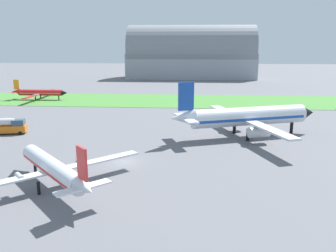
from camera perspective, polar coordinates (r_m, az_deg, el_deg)
The scene contains 7 objects.
ground_plane at distance 55.02m, azimuth -7.08°, elevation -5.84°, with size 600.00×600.00×0.00m, color slate.
grass_taxiway_strip at distance 114.66m, azimuth -0.94°, elevation 4.24°, with size 360.00×28.00×0.08m, color #478438.
airplane_midfield_jet at distance 70.02m, azimuth 12.79°, elevation 1.50°, with size 30.41×30.65×11.26m.
airplane_foreground_turboprop at distance 46.32m, azimuth -18.41°, elevation -6.56°, with size 19.05×18.30×7.45m.
airplane_taxiing_turboprop at distance 123.72m, azimuth -20.44°, elevation 5.20°, with size 19.10×22.34×6.70m.
fuel_truck_near_gate at distance 78.15m, azimuth -24.60°, elevation -0.04°, with size 6.88×3.81×3.29m.
hangar_distant at distance 195.05m, azimuth 3.83°, elevation 11.68°, with size 69.79×25.40×28.61m.
Camera 1 is at (10.79, -50.93, 17.82)m, focal length 36.95 mm.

